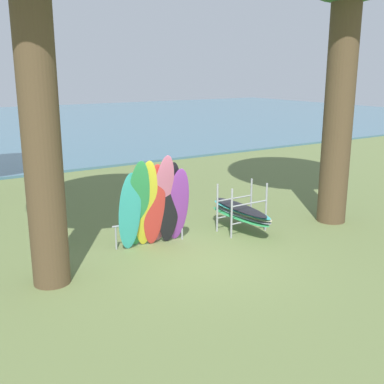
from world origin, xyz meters
name	(u,v)px	position (x,y,z in m)	size (l,w,h in m)	color
ground_plane	(194,257)	(0.00, 0.00, 0.00)	(80.00, 80.00, 0.00)	olive
leaning_board_pile	(154,205)	(-0.43, 1.02, 1.02)	(1.82, 0.88, 2.23)	#38B2AD
board_storage_rack	(241,211)	(1.98, 0.86, 0.52)	(1.15, 2.12, 1.25)	#9EA0A5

